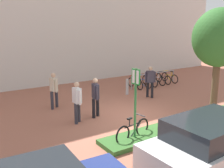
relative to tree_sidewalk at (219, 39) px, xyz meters
The scene contains 13 objects.
ground_plane 4.85m from the tree_sidewalk, 138.81° to the left, with size 60.00×60.00×0.00m, color #9E5B47.
building_facade 10.74m from the tree_sidewalk, 104.24° to the left, with size 28.00×1.20×10.00m, color silver.
planter_strip 3.73m from the tree_sidewalk, behind, with size 7.00×1.10×0.16m, color #336028.
tree_sidewalk is the anchor object (origin of this frame).
parking_sign_post 4.33m from the tree_sidewalk, behind, with size 0.08×0.36×2.56m.
bike_at_sign 4.99m from the tree_sidewalk, behind, with size 1.66×0.47×0.86m.
bike_rack_cluster 7.21m from the tree_sidewalk, 70.27° to the left, with size 3.76×1.68×0.83m.
bollard_steel 6.03m from the tree_sidewalk, 96.45° to the left, with size 0.16×0.16×0.90m, color #ADADB2.
person_casual_tan 6.11m from the tree_sidewalk, 149.80° to the left, with size 0.35×0.61×1.72m.
person_suited_navy 5.48m from the tree_sidewalk, 142.33° to the left, with size 0.40×0.59×1.72m.
person_suited_dark 4.74m from the tree_sidewalk, 88.50° to the left, with size 0.57×0.45×1.72m.
person_shirt_blue 7.53m from the tree_sidewalk, 133.87° to the left, with size 0.45×0.61×1.72m.
car_white_hatch 4.85m from the tree_sidewalk, 143.59° to the right, with size 4.35×2.12×1.54m.
Camera 1 is at (-6.66, -8.81, 4.02)m, focal length 42.60 mm.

